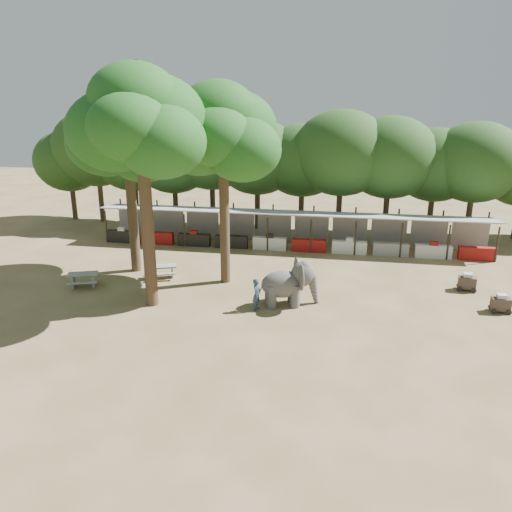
% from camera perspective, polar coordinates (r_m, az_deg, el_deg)
% --- Properties ---
extents(ground, '(100.00, 100.00, 0.00)m').
position_cam_1_polar(ground, '(23.63, 0.29, -8.39)').
color(ground, brown).
rests_on(ground, ground).
extents(vendor_stalls, '(28.00, 2.99, 2.80)m').
position_cam_1_polar(vendor_stalls, '(36.15, 4.00, 2.85)').
color(vendor_stalls, '#A1A2A9').
rests_on(vendor_stalls, ground).
extents(yard_tree_left, '(7.10, 6.90, 11.02)m').
position_cam_1_polar(yard_tree_left, '(30.94, -14.66, 13.05)').
color(yard_tree_left, '#332316').
rests_on(yard_tree_left, ground).
extents(yard_tree_center, '(7.10, 6.90, 12.04)m').
position_cam_1_polar(yard_tree_center, '(25.11, -13.19, 14.54)').
color(yard_tree_center, '#332316').
rests_on(yard_tree_center, ground).
extents(yard_tree_back, '(7.10, 6.90, 11.36)m').
position_cam_1_polar(yard_tree_back, '(28.01, -4.00, 13.85)').
color(yard_tree_back, '#332316').
rests_on(yard_tree_back, ground).
extents(backdrop_trees, '(46.46, 5.95, 8.33)m').
position_cam_1_polar(backdrop_trees, '(40.39, 4.94, 10.64)').
color(backdrop_trees, '#332316').
rests_on(backdrop_trees, ground).
extents(elephant, '(3.22, 2.36, 2.39)m').
position_cam_1_polar(elephant, '(25.94, 3.84, -3.12)').
color(elephant, '#444141').
rests_on(elephant, ground).
extents(handler, '(0.47, 0.65, 1.68)m').
position_cam_1_polar(handler, '(25.38, 0.09, -4.42)').
color(handler, '#26384C').
rests_on(handler, ground).
extents(picnic_table_near, '(2.06, 1.96, 0.82)m').
position_cam_1_polar(picnic_table_near, '(30.19, -19.15, -2.39)').
color(picnic_table_near, gray).
rests_on(picnic_table_near, ground).
extents(picnic_table_far, '(1.94, 1.85, 0.77)m').
position_cam_1_polar(picnic_table_far, '(30.50, -10.54, -1.55)').
color(picnic_table_far, gray).
rests_on(picnic_table_far, ground).
extents(cart_front, '(0.99, 0.65, 0.96)m').
position_cam_1_polar(cart_front, '(28.11, 26.18, -4.88)').
color(cart_front, '#352925').
rests_on(cart_front, ground).
extents(cart_back, '(1.13, 0.83, 1.01)m').
position_cam_1_polar(cart_back, '(30.44, 22.98, -2.75)').
color(cart_back, '#352925').
rests_on(cart_back, ground).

